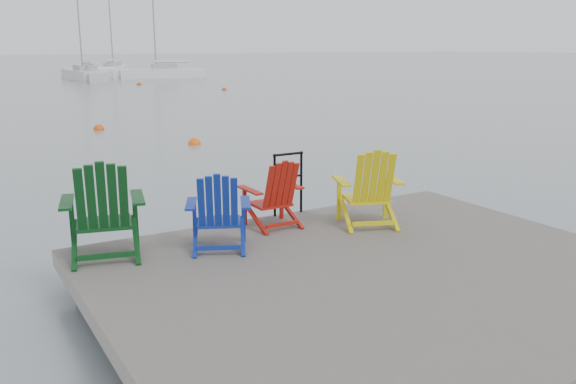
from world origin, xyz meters
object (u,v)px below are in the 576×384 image
chair_yellow (370,187)px  sailboat_mid (113,71)px  buoy_b (99,130)px  buoy_d (139,85)px  chair_blue (218,211)px  buoy_c (224,90)px  handrail (288,177)px  sailboat_near (84,75)px  sailboat_far (161,74)px  chair_green (103,209)px  buoy_a (194,144)px  chair_red (274,194)px

chair_yellow → sailboat_mid: sailboat_mid is taller
buoy_b → buoy_d: buoy_d is taller
chair_blue → buoy_c: bearing=90.3°
chair_blue → handrail: bearing=57.1°
handrail → sailboat_near: 47.20m
chair_yellow → sailboat_mid: size_ratio=0.09×
sailboat_mid → sailboat_far: size_ratio=1.16×
chair_blue → sailboat_far: size_ratio=0.10×
chair_green → buoy_a: bearing=76.8°
handrail → buoy_a: bearing=76.1°
chair_yellow → sailboat_far: sailboat_far is taller
chair_green → sailboat_mid: bearing=88.8°
sailboat_near → buoy_c: size_ratio=33.87×
buoy_d → sailboat_far: bearing=61.8°
chair_blue → sailboat_mid: size_ratio=0.08×
chair_green → chair_blue: 1.30m
buoy_b → buoy_c: (11.80, 15.34, 0.00)m
chair_blue → sailboat_mid: sailboat_mid is taller
chair_green → buoy_c: (15.25, 30.16, -1.08)m
chair_red → buoy_b: bearing=84.6°
sailboat_far → chair_blue: bearing=171.0°
chair_red → sailboat_near: sailboat_near is taller
chair_red → buoy_b: size_ratio=2.45×
chair_yellow → sailboat_far: bearing=96.6°
sailboat_far → buoy_a: 38.26m
buoy_c → chair_green: bearing=-116.8°
buoy_a → buoy_b: (-1.69, 4.66, 0.00)m
chair_red → chair_yellow: (1.12, -0.60, 0.07)m
chair_blue → sailboat_near: size_ratio=0.09×
chair_yellow → sailboat_near: sailboat_near is taller
sailboat_near → sailboat_far: size_ratio=1.10×
buoy_a → buoy_c: buoy_a is taller
chair_red → buoy_d: chair_red is taller
chair_yellow → buoy_d: (8.61, 38.62, -1.04)m
handrail → sailboat_near: size_ratio=0.08×
sailboat_far → buoy_c: 16.56m
chair_red → buoy_a: size_ratio=2.40×
chair_green → chair_red: 2.27m
chair_yellow → buoy_a: (1.74, 10.66, -1.04)m
handrail → chair_green: chair_green is taller
buoy_d → chair_blue: bearing=-105.6°
chair_yellow → sailboat_mid: bearing=100.9°
sailboat_near → buoy_d: 9.29m
sailboat_near → buoy_d: (1.94, -9.08, -0.36)m
sailboat_mid → buoy_a: size_ratio=30.12×
chair_green → sailboat_mid: 58.03m
chair_yellow → buoy_b: chair_yellow is taller
chair_red → sailboat_mid: size_ratio=0.08×
buoy_b → buoy_c: 19.36m
chair_red → sailboat_near: bearing=79.8°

